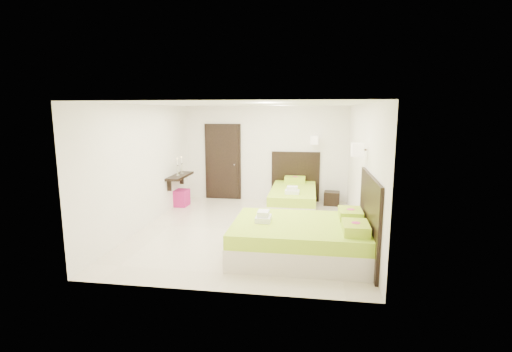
# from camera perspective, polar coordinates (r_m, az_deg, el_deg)

# --- Properties ---
(floor) EXTENTS (5.50, 5.50, 0.00)m
(floor) POSITION_cam_1_polar(r_m,az_deg,el_deg) (7.89, -1.05, -8.25)
(floor) COLOR beige
(floor) RESTS_ON ground
(bed_single) EXTENTS (1.32, 2.20, 1.81)m
(bed_single) POSITION_cam_1_polar(r_m,az_deg,el_deg) (9.38, 5.80, -3.28)
(bed_single) COLOR beige
(bed_single) RESTS_ON ground
(bed_double) EXTENTS (2.30, 1.95, 1.90)m
(bed_double) POSITION_cam_1_polar(r_m,az_deg,el_deg) (6.45, 7.57, -9.38)
(bed_double) COLOR beige
(bed_double) RESTS_ON ground
(nightstand) EXTENTS (0.43, 0.39, 0.36)m
(nightstand) POSITION_cam_1_polar(r_m,az_deg,el_deg) (10.07, 11.58, -3.37)
(nightstand) COLOR black
(nightstand) RESTS_ON ground
(ottoman) EXTENTS (0.44, 0.44, 0.43)m
(ottoman) POSITION_cam_1_polar(r_m,az_deg,el_deg) (9.97, -11.64, -3.30)
(ottoman) COLOR #A71660
(ottoman) RESTS_ON ground
(door) EXTENTS (1.02, 0.15, 2.14)m
(door) POSITION_cam_1_polar(r_m,az_deg,el_deg) (10.48, -5.11, 2.15)
(door) COLOR black
(door) RESTS_ON ground
(console_shelf) EXTENTS (0.35, 1.20, 0.78)m
(console_shelf) POSITION_cam_1_polar(r_m,az_deg,el_deg) (9.73, -11.68, -0.02)
(console_shelf) COLOR black
(console_shelf) RESTS_ON ground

